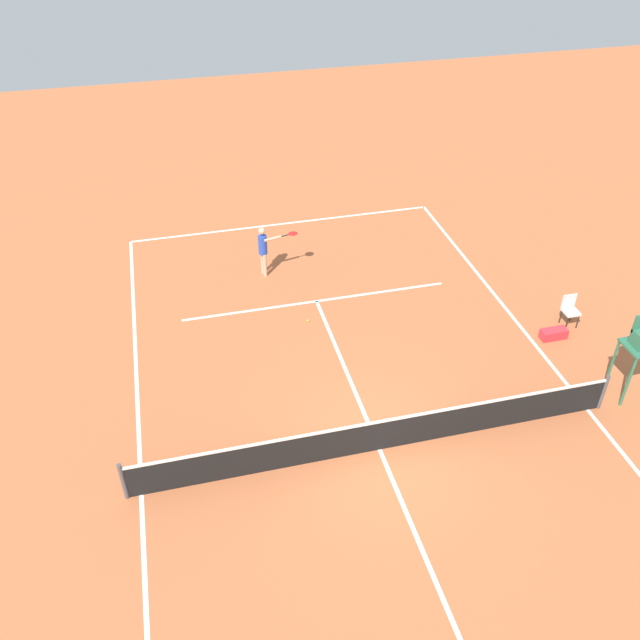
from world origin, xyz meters
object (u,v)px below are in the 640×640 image
object	(u,v)px
tennis_ball	(308,321)
courtside_chair_mid	(570,309)
player_serving	(264,247)
equipment_bag	(554,334)

from	to	relation	value
tennis_ball	courtside_chair_mid	distance (m)	7.70
player_serving	courtside_chair_mid	distance (m)	9.51
player_serving	tennis_ball	world-z (taller)	player_serving
tennis_ball	equipment_bag	bearing A→B (deg)	159.66
player_serving	courtside_chair_mid	bearing A→B (deg)	46.66
tennis_ball	player_serving	bearing A→B (deg)	-75.38
tennis_ball	courtside_chair_mid	xyz separation A→B (m)	(-7.43, 1.95, 0.50)
player_serving	equipment_bag	size ratio (longest dim) A/B	2.29
tennis_ball	equipment_bag	xyz separation A→B (m)	(-6.69, 2.48, 0.12)
tennis_ball	courtside_chair_mid	bearing A→B (deg)	165.28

